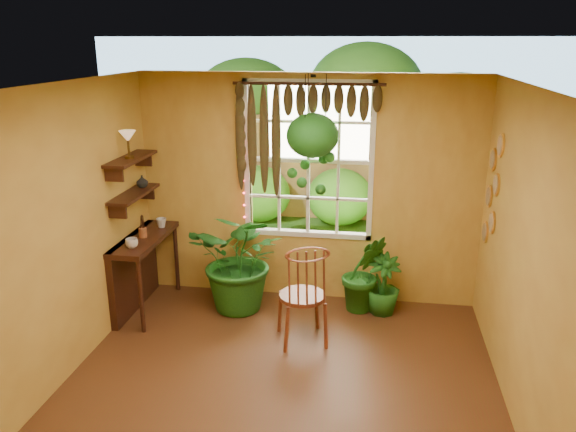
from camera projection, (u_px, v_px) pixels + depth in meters
The scene contains 23 objects.
floor at pixel (274, 405), 4.89m from camera, with size 4.50×4.50×0.00m, color #542C18.
ceiling at pixel (271, 90), 4.08m from camera, with size 4.50×4.50×0.00m, color white.
wall_back at pixel (308, 190), 6.60m from camera, with size 4.00×4.00×0.00m, color gold.
wall_left at pixel (43, 248), 4.78m from camera, with size 4.50×4.50×0.00m, color gold.
wall_right at pixel (536, 278), 4.18m from camera, with size 4.50×4.50×0.00m, color gold.
window at pixel (309, 161), 6.53m from camera, with size 1.52×0.10×1.86m.
valance_vine at pixel (300, 112), 6.25m from camera, with size 1.70×0.12×1.10m.
string_lights at pixel (243, 156), 6.54m from camera, with size 0.03×0.03×1.54m, color #FF2633, non-canonical shape.
wall_plates at pixel (492, 191), 5.81m from camera, with size 0.04×0.32×1.10m, color beige, non-canonical shape.
counter_ledge at pixel (137, 264), 6.52m from camera, with size 0.40×1.20×0.90m.
shelf_lower at pixel (134, 194), 6.26m from camera, with size 0.25×0.90×0.04m, color #35180E.
shelf_upper at pixel (131, 159), 6.14m from camera, with size 0.25×0.90×0.04m, color #35180E.
backyard at pixel (349, 134), 10.94m from camera, with size 14.00×10.00×12.00m.
windsor_chair at pixel (303, 309), 5.82m from camera, with size 0.62×0.63×1.30m.
potted_plant_left at pixel (242, 259), 6.46m from camera, with size 1.12×0.97×1.25m, color #134714.
potted_plant_mid at pixel (364, 273), 6.49m from camera, with size 0.52×0.42×0.94m, color #134714.
potted_plant_right at pixel (383, 284), 6.45m from camera, with size 0.40×0.40×0.71m, color #134714.
hanging_basket at pixel (312, 143), 6.15m from camera, with size 0.58×0.58×1.30m.
cup_a at pixel (132, 243), 6.04m from camera, with size 0.13×0.13×0.11m, color silver.
cup_b at pixel (161, 223), 6.69m from camera, with size 0.12×0.12×0.11m, color beige.
brush_jar at pixel (142, 226), 6.34m from camera, with size 0.09×0.09×0.33m.
shelf_vase at pixel (142, 181), 6.45m from camera, with size 0.13×0.13×0.14m, color #B2AD99.
tiffany_lamp at pixel (128, 138), 6.00m from camera, with size 0.18×0.18×0.30m.
Camera 1 is at (0.78, -4.09, 3.05)m, focal length 35.00 mm.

